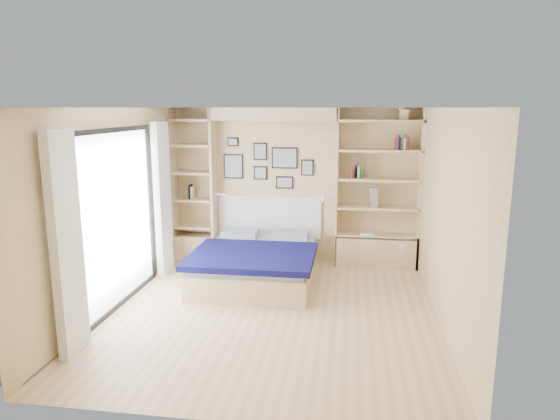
# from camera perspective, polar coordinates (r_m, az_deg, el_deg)

# --- Properties ---
(ground) EXTENTS (4.50, 4.50, 0.00)m
(ground) POSITION_cam_1_polar(r_m,az_deg,el_deg) (6.35, -0.85, -11.56)
(ground) COLOR #DCB985
(ground) RESTS_ON ground
(room_shell) EXTENTS (4.50, 4.50, 4.50)m
(room_shell) POSITION_cam_1_polar(r_m,az_deg,el_deg) (7.53, -1.97, 0.74)
(room_shell) COLOR #DDBC85
(room_shell) RESTS_ON ground
(bed) EXTENTS (1.72, 2.18, 1.07)m
(bed) POSITION_cam_1_polar(r_m,az_deg,el_deg) (7.36, -2.61, -5.98)
(bed) COLOR beige
(bed) RESTS_ON ground
(photo_gallery) EXTENTS (1.48, 0.02, 0.82)m
(photo_gallery) POSITION_cam_1_polar(r_m,az_deg,el_deg) (8.15, -1.59, 5.33)
(photo_gallery) COLOR black
(photo_gallery) RESTS_ON ground
(reading_lamps) EXTENTS (1.92, 0.12, 0.15)m
(reading_lamps) POSITION_cam_1_polar(r_m,az_deg,el_deg) (7.98, -0.76, 1.54)
(reading_lamps) COLOR silver
(reading_lamps) RESTS_ON ground
(shelf_decor) EXTENTS (3.49, 0.23, 2.03)m
(shelf_decor) POSITION_cam_1_polar(r_m,az_deg,el_deg) (7.87, 9.29, 5.56)
(shelf_decor) COLOR #9C193F
(shelf_decor) RESTS_ON ground
(deck) EXTENTS (3.20, 4.00, 0.05)m
(deck) POSITION_cam_1_polar(r_m,az_deg,el_deg) (7.74, -28.56, -8.69)
(deck) COLOR #6C5E50
(deck) RESTS_ON ground
(deck_chair) EXTENTS (0.66, 0.92, 0.84)m
(deck_chair) POSITION_cam_1_polar(r_m,az_deg,el_deg) (7.69, -22.80, -5.15)
(deck_chair) COLOR tan
(deck_chair) RESTS_ON ground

